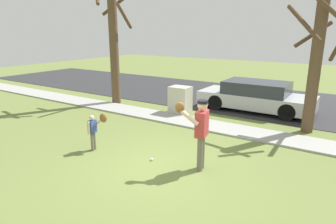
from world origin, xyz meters
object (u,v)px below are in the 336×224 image
(person_child, at_px, (95,127))
(street_tree_far, at_px, (113,34))
(parked_sedan_silver, at_px, (256,96))
(person_adult, at_px, (200,127))
(utility_cabinet, at_px, (180,100))
(street_tree_near, at_px, (316,62))
(baseball, at_px, (152,159))

(person_child, height_order, street_tree_far, street_tree_far)
(street_tree_far, bearing_deg, parked_sedan_silver, 19.94)
(person_adult, bearing_deg, utility_cabinet, -64.85)
(street_tree_near, xyz_separation_m, street_tree_far, (-8.12, -0.42, 0.82))
(person_child, xyz_separation_m, baseball, (1.72, 0.28, -0.65))
(person_child, distance_m, baseball, 1.86)
(street_tree_near, bearing_deg, utility_cabinet, -176.05)
(person_adult, xyz_separation_m, person_child, (-2.96, -0.50, -0.38))
(person_child, distance_m, street_tree_near, 7.01)
(utility_cabinet, relative_size, parked_sedan_silver, 0.24)
(baseball, height_order, utility_cabinet, utility_cabinet)
(person_adult, distance_m, street_tree_far, 7.78)
(utility_cabinet, bearing_deg, street_tree_far, -178.44)
(street_tree_near, bearing_deg, person_adult, -111.85)
(baseball, bearing_deg, parked_sedan_silver, 83.28)
(baseball, height_order, parked_sedan_silver, parked_sedan_silver)
(baseball, relative_size, parked_sedan_silver, 0.02)
(street_tree_near, height_order, street_tree_far, street_tree_far)
(utility_cabinet, bearing_deg, parked_sedan_silver, 39.61)
(person_adult, xyz_separation_m, baseball, (-1.24, -0.23, -1.04))
(person_child, relative_size, street_tree_far, 0.18)
(parked_sedan_silver, bearing_deg, utility_cabinet, -140.39)
(street_tree_near, height_order, parked_sedan_silver, street_tree_near)
(parked_sedan_silver, bearing_deg, person_adult, -85.38)
(person_adult, height_order, utility_cabinet, person_adult)
(person_child, bearing_deg, street_tree_near, 35.43)
(person_child, distance_m, parked_sedan_silver, 7.06)
(street_tree_far, bearing_deg, person_adult, -32.17)
(person_adult, xyz_separation_m, utility_cabinet, (-2.95, 4.08, -0.52))
(person_child, height_order, baseball, person_child)
(person_child, relative_size, parked_sedan_silver, 0.23)
(street_tree_near, bearing_deg, person_child, -133.90)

